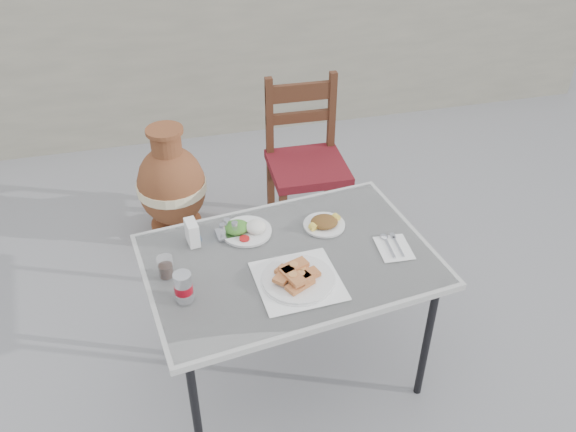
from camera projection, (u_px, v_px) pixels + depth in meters
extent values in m
plane|color=slate|center=(297.00, 385.00, 2.71)|extent=(80.00, 80.00, 0.00)
cylinder|color=black|center=(196.00, 415.00, 2.21)|extent=(0.03, 0.03, 0.64)
cylinder|color=black|center=(427.00, 342.00, 2.50)|extent=(0.03, 0.03, 0.64)
cylinder|color=black|center=(161.00, 304.00, 2.67)|extent=(0.03, 0.03, 0.64)
cylinder|color=black|center=(359.00, 253.00, 2.96)|extent=(0.03, 0.03, 0.64)
cube|color=white|center=(290.00, 261.00, 2.38)|extent=(1.20, 0.89, 0.03)
cube|color=white|center=(290.00, 258.00, 2.37)|extent=(1.16, 0.85, 0.00)
cube|color=white|center=(298.00, 281.00, 2.26)|extent=(0.32, 0.32, 0.00)
cylinder|color=silver|center=(298.00, 279.00, 2.26)|extent=(0.27, 0.27, 0.01)
cylinder|color=silver|center=(298.00, 280.00, 2.26)|extent=(0.28, 0.28, 0.01)
cylinder|color=silver|center=(247.00, 231.00, 2.50)|extent=(0.21, 0.21, 0.01)
ellipsoid|color=white|center=(256.00, 227.00, 2.48)|extent=(0.09, 0.09, 0.05)
ellipsoid|color=#26671D|center=(237.00, 227.00, 2.49)|extent=(0.10, 0.09, 0.04)
cylinder|color=#B31314|center=(244.00, 239.00, 2.44)|extent=(0.04, 0.04, 0.01)
cylinder|color=silver|center=(324.00, 225.00, 2.54)|extent=(0.18, 0.18, 0.01)
ellipsoid|color=#2F6419|center=(324.00, 222.00, 2.53)|extent=(0.11, 0.11, 0.03)
cylinder|color=yellow|center=(313.00, 227.00, 2.50)|extent=(0.04, 0.03, 0.03)
cylinder|color=yellow|center=(336.00, 217.00, 2.55)|extent=(0.04, 0.03, 0.03)
cylinder|color=silver|center=(183.00, 287.00, 2.15)|extent=(0.07, 0.07, 0.12)
cylinder|color=#AC0C1B|center=(184.00, 288.00, 2.15)|extent=(0.07, 0.07, 0.03)
cylinder|color=silver|center=(182.00, 275.00, 2.12)|extent=(0.06, 0.06, 0.00)
cylinder|color=white|center=(166.00, 267.00, 2.26)|extent=(0.06, 0.06, 0.09)
cylinder|color=black|center=(166.00, 270.00, 2.27)|extent=(0.05, 0.05, 0.05)
cube|color=white|center=(192.00, 233.00, 2.42)|extent=(0.05, 0.09, 0.10)
cube|color=blue|center=(198.00, 233.00, 2.43)|extent=(0.02, 0.04, 0.06)
cube|color=silver|center=(229.00, 233.00, 2.49)|extent=(0.11, 0.09, 0.01)
cylinder|color=white|center=(223.00, 230.00, 2.45)|extent=(0.02, 0.02, 0.06)
cylinder|color=white|center=(235.00, 228.00, 2.46)|extent=(0.02, 0.02, 0.06)
cylinder|color=silver|center=(227.00, 224.00, 2.48)|extent=(0.03, 0.03, 0.05)
cube|color=white|center=(394.00, 248.00, 2.42)|extent=(0.14, 0.17, 0.00)
cube|color=silver|center=(390.00, 248.00, 2.41)|extent=(0.02, 0.13, 0.00)
ellipsoid|color=silver|center=(384.00, 236.00, 2.47)|extent=(0.03, 0.04, 0.01)
cube|color=silver|center=(398.00, 246.00, 2.42)|extent=(0.02, 0.13, 0.00)
cube|color=silver|center=(393.00, 235.00, 2.48)|extent=(0.02, 0.04, 0.00)
cube|color=#36190E|center=(283.00, 226.00, 3.30)|extent=(0.04, 0.04, 0.44)
cube|color=#36190E|center=(345.00, 218.00, 3.36)|extent=(0.04, 0.04, 0.44)
cube|color=#36190E|center=(271.00, 191.00, 3.57)|extent=(0.04, 0.04, 0.44)
cube|color=#36190E|center=(328.00, 184.00, 3.63)|extent=(0.04, 0.04, 0.44)
cube|color=maroon|center=(308.00, 168.00, 3.32)|extent=(0.42, 0.42, 0.05)
cube|color=#36190E|center=(269.00, 120.00, 3.30)|extent=(0.04, 0.04, 0.49)
cube|color=#36190E|center=(332.00, 114.00, 3.36)|extent=(0.04, 0.04, 0.49)
cube|color=#36190E|center=(301.00, 92.00, 3.24)|extent=(0.39, 0.04, 0.10)
cube|color=#36190E|center=(301.00, 117.00, 3.33)|extent=(0.39, 0.04, 0.06)
cylinder|color=brown|center=(177.00, 226.00, 3.60)|extent=(0.29, 0.29, 0.07)
ellipsoid|color=brown|center=(172.00, 186.00, 3.43)|extent=(0.39, 0.39, 0.48)
cylinder|color=beige|center=(172.00, 186.00, 3.43)|extent=(0.39, 0.39, 0.06)
cylinder|color=brown|center=(166.00, 144.00, 3.27)|extent=(0.17, 0.17, 0.15)
cylinder|color=brown|center=(164.00, 131.00, 3.22)|extent=(0.20, 0.20, 0.02)
cube|color=gray|center=(208.00, 52.00, 4.32)|extent=(6.00, 0.25, 1.20)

